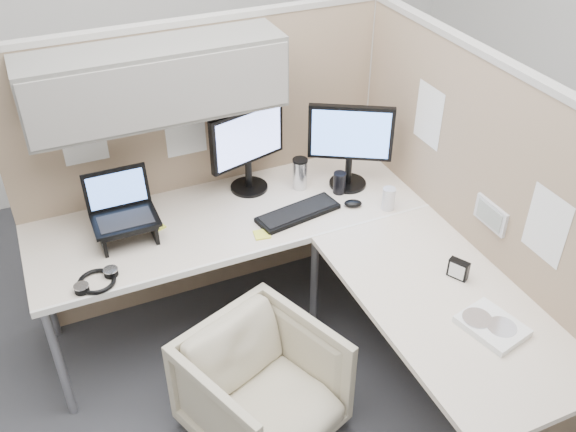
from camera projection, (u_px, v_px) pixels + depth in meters
name	position (u px, v px, depth m)	size (l,w,h in m)	color
ground	(290.00, 380.00, 3.31)	(4.50, 4.50, 0.00)	#36373B
partition_back	(184.00, 130.00, 3.22)	(2.00, 0.36, 1.63)	tan
partition_right	(467.00, 218.00, 3.08)	(0.07, 2.03, 1.63)	tan
desk	(303.00, 256.00, 3.05)	(2.00, 1.98, 0.73)	beige
office_chair	(262.00, 384.00, 2.90)	(0.60, 0.57, 0.62)	beige
monitor_left	(248.00, 143.00, 3.30)	(0.43, 0.20, 0.47)	black
monitor_right	(350.00, 140.00, 3.33)	(0.40, 0.25, 0.47)	black
laptop_station	(124.00, 216.00, 3.03)	(0.30, 0.26, 0.32)	black
keyboard	(298.00, 213.00, 3.24)	(0.43, 0.14, 0.02)	black
mouse	(353.00, 203.00, 3.31)	(0.09, 0.06, 0.03)	black
travel_mug	(300.00, 173.00, 3.41)	(0.08, 0.08, 0.17)	silver
soda_can_green	(389.00, 199.00, 3.27)	(0.07, 0.07, 0.12)	silver
soda_can_silver	(339.00, 183.00, 3.39)	(0.07, 0.07, 0.12)	black
sticky_note_b	(262.00, 234.00, 3.11)	(0.08, 0.08, 0.01)	#E5EC3E
sticky_note_c	(156.00, 227.00, 3.16)	(0.08, 0.08, 0.01)	#E5EC3E
headphones	(97.00, 281.00, 2.82)	(0.22, 0.22, 0.03)	black
paper_stack	(492.00, 326.00, 2.59)	(0.25, 0.29, 0.03)	white
desk_clock	(458.00, 269.00, 2.83)	(0.07, 0.10, 0.09)	black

